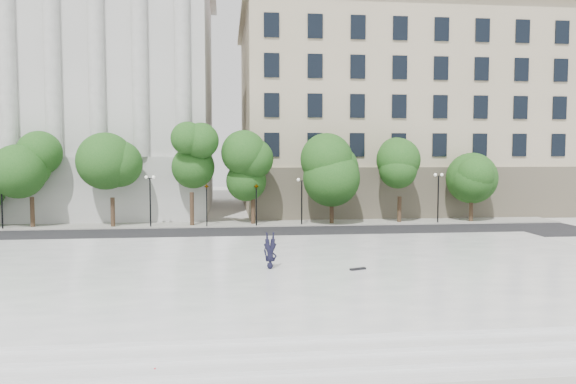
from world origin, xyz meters
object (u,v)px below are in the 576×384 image
at_px(person_lying, 270,264).
at_px(traffic_light_west, 206,185).
at_px(skateboard, 358,269).
at_px(traffic_light_east, 256,184).

bearing_deg(person_lying, traffic_light_west, 98.57).
bearing_deg(person_lying, skateboard, -12.62).
height_order(person_lying, skateboard, person_lying).
bearing_deg(person_lying, traffic_light_east, 86.42).
distance_m(traffic_light_east, person_lying, 19.88).
height_order(traffic_light_west, person_lying, traffic_light_west).
xyz_separation_m(person_lying, skateboard, (4.38, -0.78, -0.21)).
height_order(traffic_light_west, traffic_light_east, traffic_light_east).
bearing_deg(skateboard, traffic_light_east, 80.94).
xyz_separation_m(traffic_light_east, person_lying, (-0.36, -19.65, -3.00)).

